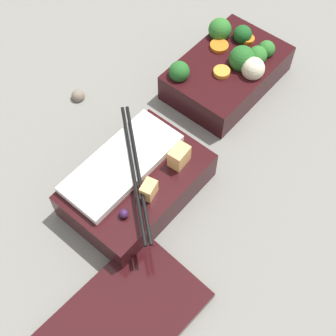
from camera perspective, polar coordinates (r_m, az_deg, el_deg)
ground_plane at (r=0.76m, az=1.60°, el=4.55°), size 3.00×3.00×0.00m
bento_tray_vegetable at (r=0.81m, az=7.39°, el=11.86°), size 0.20×0.14×0.08m
bento_tray_rice at (r=0.67m, az=-3.93°, el=-1.78°), size 0.20×0.18×0.08m
bento_lid at (r=0.62m, az=-5.38°, el=-17.66°), size 0.21×0.14×0.01m
pebble_1 at (r=0.81m, az=-10.91°, el=8.63°), size 0.02×0.02×0.02m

